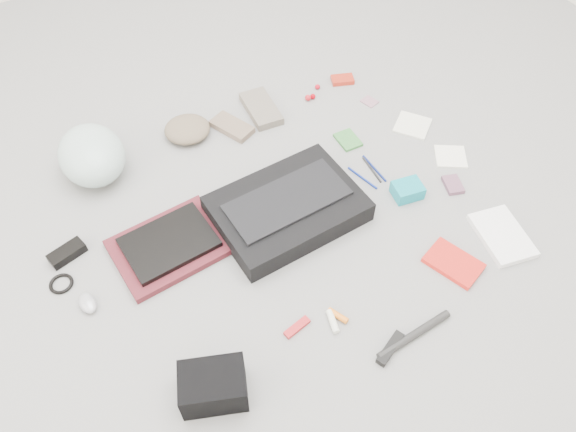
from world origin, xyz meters
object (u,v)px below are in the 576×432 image
messenger_bag (287,209)px  camera_bag (213,386)px  bike_helmet (92,155)px  laptop (169,242)px  book_red (453,263)px  accordion_wallet (407,190)px

messenger_bag → camera_bag: size_ratio=2.73×
messenger_bag → bike_helmet: bearing=131.3°
messenger_bag → laptop: size_ratio=1.70×
bike_helmet → book_red: 1.37m
laptop → camera_bag: camera_bag is taller
laptop → bike_helmet: bike_helmet is taller
bike_helmet → accordion_wallet: bike_helmet is taller
messenger_bag → accordion_wallet: 0.46m
bike_helmet → book_red: bike_helmet is taller
laptop → camera_bag: size_ratio=1.60×
laptop → book_red: size_ratio=1.64×
laptop → camera_bag: bearing=-102.9°
laptop → book_red: (0.80, -0.54, -0.03)m
book_red → accordion_wallet: 0.33m
camera_bag → laptop: bearing=102.6°
laptop → camera_bag: 0.55m
accordion_wallet → laptop: bearing=176.6°
camera_bag → book_red: 0.89m
accordion_wallet → book_red: bearing=-88.8°
laptop → messenger_bag: bearing=-14.3°
laptop → bike_helmet: size_ratio=0.98×
laptop → book_red: laptop is taller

